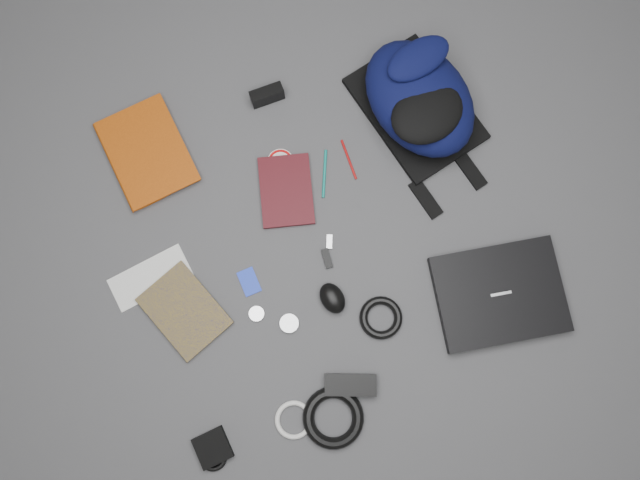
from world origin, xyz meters
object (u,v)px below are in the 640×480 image
object	(u,v)px
power_brick	(350,385)
pouch	(213,448)
backpack	(420,99)
laptop	(499,294)
compact_camera	(267,95)
comic_book	(161,331)
dvd_case	(286,191)
mouse	(332,298)
textbook_red	(113,169)

from	to	relation	value
power_brick	pouch	world-z (taller)	power_brick
backpack	power_brick	bearing A→B (deg)	-137.32
laptop	compact_camera	distance (m)	0.86
laptop	pouch	distance (m)	0.87
laptop	comic_book	bearing A→B (deg)	175.62
dvd_case	pouch	world-z (taller)	pouch
backpack	laptop	bearing A→B (deg)	-101.50
mouse	dvd_case	bearing A→B (deg)	83.66
backpack	dvd_case	xyz separation A→B (m)	(-0.44, -0.09, -0.08)
textbook_red	comic_book	xyz separation A→B (m)	(-0.02, -0.48, -0.01)
textbook_red	comic_book	world-z (taller)	textbook_red
laptop	backpack	bearing A→B (deg)	101.21
compact_camera	mouse	xyz separation A→B (m)	(-0.04, -0.61, -0.00)
textbook_red	power_brick	xyz separation A→B (m)	(0.41, -0.80, 0.00)
backpack	comic_book	bearing A→B (deg)	-171.32
pouch	compact_camera	bearing A→B (deg)	61.15
dvd_case	power_brick	distance (m)	0.57
comic_book	compact_camera	xyz separation A→B (m)	(0.51, 0.53, 0.02)
power_brick	comic_book	bearing A→B (deg)	165.12
dvd_case	power_brick	bearing A→B (deg)	-77.41
power_brick	pouch	distance (m)	0.40
textbook_red	mouse	world-z (taller)	mouse
compact_camera	power_brick	xyz separation A→B (m)	(-0.08, -0.84, -0.01)
compact_camera	laptop	bearing A→B (deg)	-62.13
comic_book	pouch	bearing A→B (deg)	-105.17
backpack	comic_book	world-z (taller)	backpack
comic_book	compact_camera	world-z (taller)	compact_camera
dvd_case	compact_camera	world-z (taller)	compact_camera
comic_book	power_brick	size ratio (longest dim) A/B	1.65
textbook_red	dvd_case	bearing A→B (deg)	-33.73
laptop	mouse	distance (m)	0.46
compact_camera	mouse	world-z (taller)	compact_camera
laptop	textbook_red	xyz separation A→B (m)	(-0.88, 0.72, -0.00)
backpack	textbook_red	size ratio (longest dim) A/B	1.44
compact_camera	mouse	bearing A→B (deg)	-92.78
laptop	power_brick	xyz separation A→B (m)	(-0.47, -0.08, -0.00)
laptop	compact_camera	bearing A→B (deg)	127.81
backpack	laptop	distance (m)	0.58
backpack	pouch	xyz separation A→B (m)	(-0.86, -0.68, -0.07)
dvd_case	pouch	bearing A→B (deg)	-110.70
textbook_red	pouch	size ratio (longest dim) A/B	3.33
compact_camera	power_brick	size ratio (longest dim) A/B	0.70
textbook_red	pouch	world-z (taller)	textbook_red
laptop	textbook_red	size ratio (longest dim) A/B	1.20
backpack	textbook_red	distance (m)	0.89
compact_camera	dvd_case	bearing A→B (deg)	-98.98
comic_book	textbook_red	bearing A→B (deg)	67.38
laptop	pouch	xyz separation A→B (m)	(-0.87, -0.10, -0.01)
compact_camera	power_brick	distance (m)	0.85
backpack	pouch	bearing A→B (deg)	-153.97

